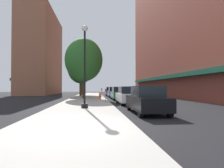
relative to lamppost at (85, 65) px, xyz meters
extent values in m
plane|color=black|center=(3.84, 11.69, -3.20)|extent=(90.00, 90.00, 0.00)
cube|color=#B7B2A8|center=(-0.16, 12.69, -3.14)|extent=(4.80, 50.00, 0.12)
cube|color=brown|center=(14.84, 15.69, 11.54)|extent=(6.00, 40.00, 29.48)
cube|color=#144C38|center=(11.49, 15.69, -0.10)|extent=(0.90, 34.00, 0.50)
cube|color=#9E6047|center=(-11.16, 30.69, 6.02)|extent=(6.00, 18.00, 18.45)
cube|color=#144C38|center=(-14.51, 30.69, -0.10)|extent=(0.90, 15.30, 0.50)
cylinder|color=black|center=(0.00, 0.00, -2.93)|extent=(0.48, 0.48, 0.30)
cylinder|color=black|center=(0.00, 0.00, -0.18)|extent=(0.14, 0.14, 5.20)
sphere|color=silver|center=(0.00, 0.00, 2.60)|extent=(0.44, 0.44, 0.44)
cylinder|color=#E05614|center=(1.40, 9.38, -2.77)|extent=(0.26, 0.26, 0.62)
sphere|color=#E05614|center=(1.40, 9.38, -2.41)|extent=(0.24, 0.24, 0.24)
cylinder|color=#E05614|center=(1.54, 9.38, -2.68)|extent=(0.12, 0.10, 0.10)
cylinder|color=slate|center=(1.89, 15.43, -2.56)|extent=(0.06, 0.06, 1.05)
cube|color=#33383D|center=(1.89, 15.43, -1.90)|extent=(0.14, 0.09, 0.26)
cylinder|color=slate|center=(1.89, 5.84, -2.56)|extent=(0.06, 0.06, 1.05)
cube|color=#33383D|center=(1.89, 5.84, -1.90)|extent=(0.14, 0.09, 0.26)
cylinder|color=#4C3823|center=(-1.51, 23.04, -1.33)|extent=(0.40, 0.40, 3.50)
ellipsoid|color=#2D6B28|center=(-1.51, 23.04, 2.04)|extent=(4.33, 4.33, 4.98)
cylinder|color=#4C3823|center=(-1.55, 18.48, -1.58)|extent=(0.40, 0.40, 3.01)
ellipsoid|color=#235B23|center=(-1.55, 18.48, 1.55)|extent=(4.34, 4.34, 4.99)
cylinder|color=#422D1E|center=(-0.70, 12.16, -1.43)|extent=(0.40, 0.40, 3.30)
ellipsoid|color=#2D6B28|center=(-0.70, 12.16, 2.13)|extent=(5.11, 5.11, 5.87)
cylinder|color=black|center=(3.06, -0.71, -2.88)|extent=(0.22, 0.64, 0.64)
cylinder|color=black|center=(4.62, -0.71, -2.88)|extent=(0.22, 0.64, 0.64)
cylinder|color=black|center=(3.06, -3.91, -2.88)|extent=(0.22, 0.64, 0.64)
cylinder|color=black|center=(4.62, -3.91, -2.88)|extent=(0.22, 0.64, 0.64)
cube|color=black|center=(3.84, -2.31, -2.56)|extent=(1.80, 4.30, 0.76)
cube|color=black|center=(3.84, -2.46, -1.86)|extent=(1.56, 2.20, 0.64)
cylinder|color=black|center=(3.06, 5.52, -2.88)|extent=(0.22, 0.64, 0.64)
cylinder|color=black|center=(4.62, 5.52, -2.88)|extent=(0.22, 0.64, 0.64)
cylinder|color=black|center=(3.06, 2.32, -2.88)|extent=(0.22, 0.64, 0.64)
cylinder|color=black|center=(4.62, 2.32, -2.88)|extent=(0.22, 0.64, 0.64)
cube|color=silver|center=(3.84, 3.92, -2.56)|extent=(1.80, 4.30, 0.76)
cube|color=black|center=(3.84, 3.77, -1.86)|extent=(1.56, 2.20, 0.64)
cylinder|color=black|center=(3.06, 11.80, -2.88)|extent=(0.22, 0.64, 0.64)
cylinder|color=black|center=(4.62, 11.80, -2.88)|extent=(0.22, 0.64, 0.64)
cylinder|color=black|center=(3.06, 8.60, -2.88)|extent=(0.22, 0.64, 0.64)
cylinder|color=black|center=(4.62, 8.60, -2.88)|extent=(0.22, 0.64, 0.64)
cube|color=#196638|center=(3.84, 10.20, -2.56)|extent=(1.80, 4.30, 0.76)
cube|color=black|center=(3.84, 10.05, -1.86)|extent=(1.56, 2.20, 0.64)
cylinder|color=black|center=(3.06, 17.47, -2.88)|extent=(0.22, 0.64, 0.64)
cylinder|color=black|center=(4.62, 17.47, -2.88)|extent=(0.22, 0.64, 0.64)
cylinder|color=black|center=(3.06, 14.27, -2.88)|extent=(0.22, 0.64, 0.64)
cylinder|color=black|center=(4.62, 14.27, -2.88)|extent=(0.22, 0.64, 0.64)
cube|color=#1E389E|center=(3.84, 15.87, -2.56)|extent=(1.80, 4.30, 0.76)
cube|color=black|center=(3.84, 15.72, -1.86)|extent=(1.56, 2.20, 0.64)
cylinder|color=black|center=(3.06, 24.10, -2.88)|extent=(0.22, 0.64, 0.64)
cylinder|color=black|center=(4.62, 24.10, -2.88)|extent=(0.22, 0.64, 0.64)
cylinder|color=black|center=(3.06, 20.90, -2.88)|extent=(0.22, 0.64, 0.64)
cylinder|color=black|center=(4.62, 20.90, -2.88)|extent=(0.22, 0.64, 0.64)
cube|color=red|center=(3.84, 22.50, -2.56)|extent=(1.80, 4.30, 0.76)
cube|color=black|center=(3.84, 22.35, -1.86)|extent=(1.56, 2.20, 0.64)
camera|label=1|loc=(0.64, -13.35, -1.63)|focal=29.88mm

